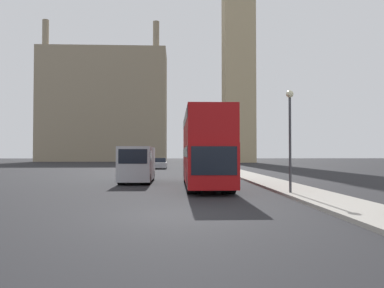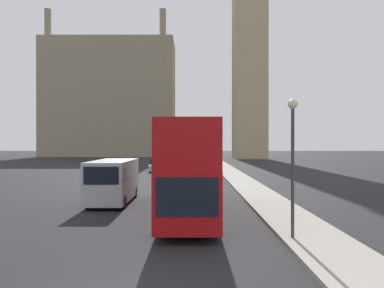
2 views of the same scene
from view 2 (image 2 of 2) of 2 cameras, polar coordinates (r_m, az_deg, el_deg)
building_block_distant at (r=99.06m, az=-12.50°, el=6.72°), size 32.76×13.27×35.85m
red_double_decker_bus at (r=17.99m, az=-0.70°, el=-3.22°), size 2.46×10.68×4.43m
white_van at (r=22.42m, az=-12.14°, el=-5.40°), size 2.14×5.90×2.49m
street_lamp at (r=13.78m, az=14.92°, el=-0.09°), size 0.36×0.36×4.94m
parked_sedan at (r=46.18m, az=-5.33°, el=-3.35°), size 1.89×4.67×1.45m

